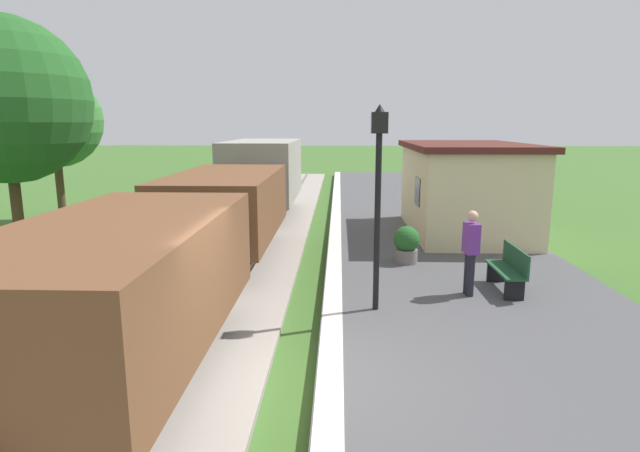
# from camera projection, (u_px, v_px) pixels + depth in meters

# --- Properties ---
(ground_plane) EXTENTS (160.00, 160.00, 0.00)m
(ground_plane) POSITION_uv_depth(u_px,v_px,m) (300.00, 396.00, 6.96)
(ground_plane) COLOR #3D6628
(platform_slab) EXTENTS (6.00, 60.00, 0.25)m
(platform_slab) POSITION_uv_depth(u_px,v_px,m) (541.00, 392.00, 6.82)
(platform_slab) COLOR #4C4C4F
(platform_slab) RESTS_ON ground
(platform_edge_stripe) EXTENTS (0.36, 60.00, 0.01)m
(platform_edge_stripe) POSITION_uv_depth(u_px,v_px,m) (330.00, 379.00, 6.90)
(platform_edge_stripe) COLOR silver
(platform_edge_stripe) RESTS_ON platform_slab
(track_ballast) EXTENTS (3.80, 60.00, 0.12)m
(track_ballast) POSITION_uv_depth(u_px,v_px,m) (125.00, 388.00, 7.04)
(track_ballast) COLOR #9E9389
(track_ballast) RESTS_ON ground
(rail_near) EXTENTS (0.07, 60.00, 0.14)m
(rail_near) POSITION_uv_depth(u_px,v_px,m) (177.00, 381.00, 6.99)
(rail_near) COLOR slate
(rail_near) RESTS_ON track_ballast
(rail_far) EXTENTS (0.07, 60.00, 0.14)m
(rail_far) POSITION_uv_depth(u_px,v_px,m) (73.00, 379.00, 7.04)
(rail_far) COLOR slate
(rail_far) RESTS_ON track_ballast
(freight_train) EXTENTS (2.50, 19.40, 2.72)m
(freight_train) POSITION_uv_depth(u_px,v_px,m) (231.00, 203.00, 13.85)
(freight_train) COLOR brown
(freight_train) RESTS_ON rail_near
(station_hut) EXTENTS (3.50, 5.80, 2.78)m
(station_hut) POSITION_uv_depth(u_px,v_px,m) (464.00, 188.00, 16.00)
(station_hut) COLOR beige
(station_hut) RESTS_ON platform_slab
(bench_near_hut) EXTENTS (0.42, 1.50, 0.91)m
(bench_near_hut) POSITION_uv_depth(u_px,v_px,m) (509.00, 268.00, 10.48)
(bench_near_hut) COLOR #1E4C2D
(bench_near_hut) RESTS_ON platform_slab
(person_waiting) EXTENTS (0.28, 0.40, 1.71)m
(person_waiting) POSITION_uv_depth(u_px,v_px,m) (471.00, 249.00, 10.13)
(person_waiting) COLOR black
(person_waiting) RESTS_ON platform_slab
(potted_planter) EXTENTS (0.64, 0.64, 0.92)m
(potted_planter) POSITION_uv_depth(u_px,v_px,m) (406.00, 244.00, 12.60)
(potted_planter) COLOR slate
(potted_planter) RESTS_ON platform_slab
(lamp_post_near) EXTENTS (0.28, 0.28, 3.70)m
(lamp_post_near) POSITION_uv_depth(u_px,v_px,m) (378.00, 171.00, 9.02)
(lamp_post_near) COLOR black
(lamp_post_near) RESTS_ON platform_slab
(tree_trackside_mid) EXTENTS (4.25, 4.25, 6.32)m
(tree_trackside_mid) POSITION_uv_depth(u_px,v_px,m) (5.00, 101.00, 13.13)
(tree_trackside_mid) COLOR #4C3823
(tree_trackside_mid) RESTS_ON ground
(tree_trackside_far) EXTENTS (3.35, 3.35, 5.41)m
(tree_trackside_far) POSITION_uv_depth(u_px,v_px,m) (54.00, 120.00, 18.27)
(tree_trackside_far) COLOR #4C3823
(tree_trackside_far) RESTS_ON ground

